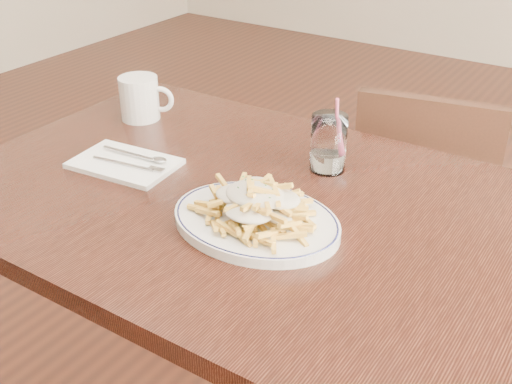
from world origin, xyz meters
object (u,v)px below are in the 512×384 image
Objects in this scene: chair_far at (422,204)px; water_glass at (328,146)px; fries_plate at (256,221)px; loaded_fries at (256,200)px; coffee_mug at (140,98)px; table at (249,230)px.

chair_far is 4.90× the size of water_glass.
loaded_fries reaches higher than fries_plate.
chair_far is 0.59m from water_glass.
water_glass is at bearing 89.74° from fries_plate.
chair_far is 6.20× the size of coffee_mug.
water_glass reaches higher than table.
loaded_fries is at bearing -95.35° from chair_far.
coffee_mug is (-0.51, -0.01, 0.00)m from water_glass.
chair_far is at bearing 39.90° from coffee_mug.
chair_far is 0.83m from loaded_fries.
loaded_fries is at bearing -90.26° from water_glass.
table is 4.72× the size of loaded_fries.
table is 0.49m from coffee_mug.
loaded_fries is at bearing -49.08° from table.
fries_plate is at bearing -95.35° from chair_far.
fries_plate is 0.57m from coffee_mug.
water_glass is at bearing 0.80° from coffee_mug.
coffee_mug is (-0.44, 0.18, 0.13)m from table.
water_glass is (0.00, 0.27, -0.00)m from loaded_fries.
fries_plate is 2.32× the size of water_glass.
water_glass is at bearing 67.95° from table.
fries_plate is at bearing -90.26° from water_glass.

